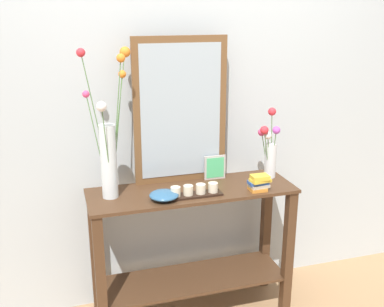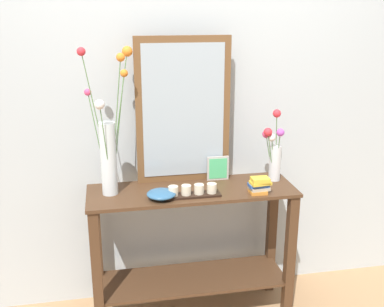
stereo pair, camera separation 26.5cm
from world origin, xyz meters
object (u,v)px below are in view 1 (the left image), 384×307
(candle_tray, at_px, (195,191))
(picture_frame_small, at_px, (215,167))
(console_table, at_px, (192,240))
(tall_vase_left, at_px, (109,146))
(decorative_bowl, at_px, (164,195))
(vase_right, at_px, (270,150))
(mirror_leaning, at_px, (181,111))
(book_stack, at_px, (259,183))

(candle_tray, xyz_separation_m, picture_frame_small, (0.20, 0.23, 0.05))
(console_table, xyz_separation_m, tall_vase_left, (-0.47, 0.03, 0.63))
(console_table, height_order, candle_tray, candle_tray)
(tall_vase_left, xyz_separation_m, decorative_bowl, (0.27, -0.14, -0.27))
(console_table, xyz_separation_m, picture_frame_small, (0.19, 0.13, 0.41))
(vase_right, distance_m, picture_frame_small, 0.36)
(vase_right, xyz_separation_m, decorative_bowl, (-0.71, -0.16, -0.15))
(mirror_leaning, bearing_deg, tall_vase_left, -163.13)
(picture_frame_small, bearing_deg, candle_tray, -131.79)
(console_table, bearing_deg, vase_right, 5.92)
(picture_frame_small, bearing_deg, decorative_bowl, -148.71)
(vase_right, distance_m, book_stack, 0.27)
(book_stack, bearing_deg, candle_tray, 175.44)
(mirror_leaning, height_order, book_stack, mirror_leaning)
(picture_frame_small, bearing_deg, console_table, -146.07)
(mirror_leaning, height_order, picture_frame_small, mirror_leaning)
(vase_right, height_order, picture_frame_small, vase_right)
(tall_vase_left, xyz_separation_m, vase_right, (0.99, 0.02, -0.11))
(book_stack, bearing_deg, decorative_bowl, 177.45)
(mirror_leaning, xyz_separation_m, vase_right, (0.54, -0.11, -0.25))
(console_table, bearing_deg, candle_tray, -98.78)
(tall_vase_left, height_order, picture_frame_small, tall_vase_left)
(vase_right, height_order, decorative_bowl, vase_right)
(mirror_leaning, height_order, vase_right, mirror_leaning)
(candle_tray, distance_m, book_stack, 0.39)
(picture_frame_small, height_order, decorative_bowl, picture_frame_small)
(picture_frame_small, distance_m, decorative_bowl, 0.45)
(tall_vase_left, bearing_deg, vase_right, 1.29)
(mirror_leaning, relative_size, vase_right, 1.96)
(candle_tray, relative_size, book_stack, 2.53)
(console_table, xyz_separation_m, mirror_leaning, (-0.02, 0.17, 0.77))
(console_table, distance_m, mirror_leaning, 0.79)
(vase_right, height_order, candle_tray, vase_right)
(mirror_leaning, xyz_separation_m, book_stack, (0.39, -0.30, -0.39))
(vase_right, bearing_deg, picture_frame_small, 167.83)
(mirror_leaning, relative_size, book_stack, 6.95)
(mirror_leaning, distance_m, tall_vase_left, 0.49)
(picture_frame_small, bearing_deg, book_stack, -54.79)
(tall_vase_left, relative_size, book_stack, 6.58)
(tall_vase_left, distance_m, picture_frame_small, 0.70)
(candle_tray, xyz_separation_m, decorative_bowl, (-0.18, -0.01, 0.00))
(console_table, bearing_deg, decorative_bowl, -151.39)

